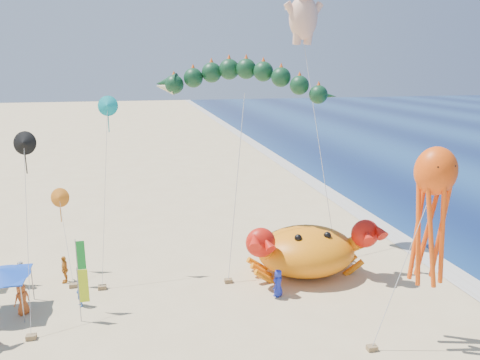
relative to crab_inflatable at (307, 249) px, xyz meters
name	(u,v)px	position (x,y,z in m)	size (l,w,h in m)	color
ground	(277,283)	(-2.35, -0.96, -1.73)	(320.00, 320.00, 0.00)	#D1B784
foam_strip	(441,266)	(9.65, -0.96, -1.73)	(320.00, 320.00, 0.00)	silver
crab_inflatable	(307,249)	(0.00, 0.00, 0.00)	(8.98, 5.49, 3.93)	orange
dragon_kite	(242,85)	(-3.93, 2.33, 10.72)	(11.46, 6.14, 13.72)	#0D321A
cherub_kite	(304,10)	(1.65, 6.53, 15.88)	(2.48, 6.30, 19.87)	#FCBA9A
octopus_kite	(432,206)	(2.87, -8.69, 5.48)	(4.04, 1.82, 10.06)	#FF510D
canopy_blue	(0,273)	(-18.58, -1.16, 0.71)	(3.18, 3.18, 2.71)	gray
feather_flags	(10,277)	(-18.16, -0.76, 0.28)	(10.17, 5.68, 3.20)	gray
beachgoers	(95,290)	(-13.56, -1.12, -0.87)	(26.54, 7.93, 1.85)	#AE1B1C
small_kites	(28,186)	(-17.10, 1.10, 5.05)	(9.96, 11.49, 11.87)	orange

